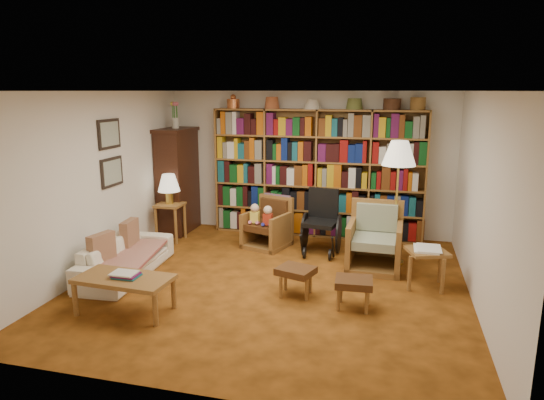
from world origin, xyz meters
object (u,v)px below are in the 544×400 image
(armchair_leather, at_px, (268,225))
(floor_lamp, at_px, (399,158))
(footstool_a, at_px, (296,273))
(footstool_b, at_px, (354,284))
(wheelchair, at_px, (322,224))
(side_table_papers, at_px, (426,256))
(armchair_sage, at_px, (375,242))
(sofa, at_px, (126,257))
(side_table_lamp, at_px, (170,213))
(coffee_table, at_px, (124,281))

(armchair_leather, bearing_deg, floor_lamp, -10.04)
(footstool_a, bearing_deg, footstool_b, -14.55)
(wheelchair, bearing_deg, side_table_papers, -35.39)
(floor_lamp, bearing_deg, wheelchair, 166.59)
(armchair_sage, distance_m, side_table_papers, 0.91)
(armchair_leather, distance_m, footstool_a, 2.05)
(floor_lamp, height_order, footstool_b, floor_lamp)
(footstool_a, bearing_deg, armchair_leather, 114.51)
(sofa, bearing_deg, armchair_leather, -45.21)
(armchair_sage, relative_size, footstool_a, 1.81)
(sofa, xyz_separation_m, side_table_lamp, (-0.10, 1.61, 0.22))
(footstool_a, bearing_deg, side_table_lamp, 145.74)
(footstool_a, relative_size, footstool_b, 1.15)
(footstool_b, xyz_separation_m, coffee_table, (-2.54, -0.75, 0.08))
(armchair_sage, xyz_separation_m, side_table_papers, (0.68, -0.61, 0.06))
(armchair_sage, xyz_separation_m, footstool_a, (-0.90, -1.30, -0.06))
(floor_lamp, distance_m, footstool_b, 2.16)
(wheelchair, distance_m, side_table_papers, 1.87)
(armchair_sage, xyz_separation_m, floor_lamp, (0.27, 0.21, 1.20))
(side_table_papers, distance_m, footstool_b, 1.23)
(wheelchair, bearing_deg, coffee_table, -124.47)
(armchair_sage, bearing_deg, coffee_table, -140.47)
(footstool_b, distance_m, coffee_table, 2.65)
(armchair_leather, height_order, footstool_b, armchair_leather)
(side_table_papers, relative_size, footstool_a, 1.16)
(side_table_lamp, height_order, side_table_papers, side_table_lamp)
(side_table_lamp, height_order, wheelchair, wheelchair)
(footstool_b, height_order, coffee_table, coffee_table)
(wheelchair, xyz_separation_m, footstool_b, (0.68, -1.96, -0.16))
(sofa, height_order, armchair_leather, armchair_leather)
(side_table_papers, xyz_separation_m, footstool_a, (-1.58, -0.69, -0.12))
(wheelchair, xyz_separation_m, coffee_table, (-1.86, -2.71, -0.08))
(wheelchair, height_order, side_table_papers, wheelchair)
(footstool_a, height_order, coffee_table, coffee_table)
(coffee_table, bearing_deg, floor_lamp, 39.37)
(wheelchair, bearing_deg, floor_lamp, -13.41)
(armchair_sage, relative_size, wheelchair, 0.94)
(side_table_lamp, distance_m, wheelchair, 2.58)
(sofa, distance_m, floor_lamp, 4.07)
(sofa, bearing_deg, wheelchair, -59.37)
(sofa, xyz_separation_m, side_table_papers, (4.00, 0.57, 0.17))
(footstool_a, xyz_separation_m, footstool_b, (0.73, -0.19, -0.00))
(sofa, height_order, coffee_table, sofa)
(footstool_a, bearing_deg, wheelchair, 88.34)
(sofa, distance_m, wheelchair, 2.99)
(floor_lamp, bearing_deg, side_table_papers, -63.48)
(footstool_a, distance_m, footstool_b, 0.75)
(armchair_sage, distance_m, footstool_b, 1.50)
(side_table_lamp, relative_size, floor_lamp, 0.35)
(side_table_papers, bearing_deg, side_table_lamp, 165.86)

